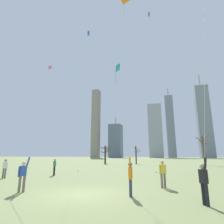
% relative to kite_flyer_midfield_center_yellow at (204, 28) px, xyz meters
% --- Properties ---
extents(ground_plane, '(400.00, 400.00, 0.00)m').
position_rel_kite_flyer_midfield_center_yellow_xyz_m(ground_plane, '(-5.89, 3.05, -6.35)').
color(ground_plane, '#848E56').
extents(kite_flyer_midfield_center_yellow, '(0.84, 9.86, 21.93)m').
position_rel_kite_flyer_midfield_center_yellow_xyz_m(kite_flyer_midfield_center_yellow, '(0.00, 0.00, 0.00)').
color(kite_flyer_midfield_center_yellow, black).
rests_on(kite_flyer_midfield_center_yellow, ground).
extents(kite_flyer_midfield_right_orange, '(5.29, 7.48, 18.53)m').
position_rel_kite_flyer_midfield_center_yellow_xyz_m(kite_flyer_midfield_right_orange, '(-8.39, 3.95, -2.25)').
color(kite_flyer_midfield_right_orange, '#726656').
rests_on(kite_flyer_midfield_right_orange, ground).
extents(kite_flyer_far_back_teal, '(2.08, 5.56, 9.88)m').
position_rel_kite_flyer_midfield_center_yellow_xyz_m(kite_flyer_far_back_teal, '(-3.55, 3.83, -4.39)').
color(kite_flyer_far_back_teal, '#33384C').
rests_on(kite_flyer_far_back_teal, ground).
extents(bystander_strolling_midfield, '(0.51, 0.22, 1.62)m').
position_rel_kite_flyer_midfield_center_yellow_xyz_m(bystander_strolling_midfield, '(-15.20, 7.40, -5.44)').
color(bystander_strolling_midfield, '#726656').
rests_on(bystander_strolling_midfield, ground).
extents(bystander_watching_nearby, '(0.43, 0.36, 1.62)m').
position_rel_kite_flyer_midfield_center_yellow_xyz_m(bystander_watching_nearby, '(-1.78, 6.22, -5.44)').
color(bystander_watching_nearby, '#726656').
rests_on(bystander_watching_nearby, ground).
extents(bystander_far_off_by_trees, '(0.39, 0.38, 1.62)m').
position_rel_kite_flyer_midfield_center_yellow_xyz_m(bystander_far_off_by_trees, '(-12.34, 10.69, -5.44)').
color(bystander_far_off_by_trees, black).
rests_on(bystander_far_off_by_trees, ground).
extents(distant_kite_drifting_left_white, '(6.04, 3.17, 26.47)m').
position_rel_kite_flyer_midfield_center_yellow_xyz_m(distant_kite_drifting_left_white, '(-7.28, 13.98, 14.98)').
color(distant_kite_drifting_left_white, white).
rests_on(distant_kite_drifting_left_white, ground).
extents(distant_kite_drifting_right_blue, '(1.44, 5.35, 23.71)m').
position_rel_kite_flyer_midfield_center_yellow_xyz_m(distant_kite_drifting_right_blue, '(-13.23, 19.87, 14.92)').
color(distant_kite_drifting_right_blue, blue).
rests_on(distant_kite_drifting_right_blue, ground).
extents(distant_kite_low_near_trees_purple, '(4.95, 6.49, 30.36)m').
position_rel_kite_flyer_midfield_center_yellow_xyz_m(distant_kite_low_near_trees_purple, '(-3.37, 26.99, 20.36)').
color(distant_kite_low_near_trees_purple, purple).
rests_on(distant_kite_low_near_trees_purple, ground).
extents(distant_kite_high_overhead_pink, '(0.96, 4.81, 19.97)m').
position_rel_kite_flyer_midfield_center_yellow_xyz_m(distant_kite_high_overhead_pink, '(-23.10, 23.34, 11.32)').
color(distant_kite_high_overhead_pink, pink).
rests_on(distant_kite_high_overhead_pink, ground).
extents(bare_tree_far_right_edge, '(1.19, 3.01, 3.97)m').
position_rel_kite_flyer_midfield_center_yellow_xyz_m(bare_tree_far_right_edge, '(-7.78, 36.54, -4.22)').
color(bare_tree_far_right_edge, '#423326').
rests_on(bare_tree_far_right_edge, ground).
extents(bare_tree_center, '(2.88, 1.01, 6.44)m').
position_rel_kite_flyer_midfield_center_yellow_xyz_m(bare_tree_center, '(6.06, 34.78, -3.17)').
color(bare_tree_center, brown).
rests_on(bare_tree_center, ground).
extents(bare_tree_right_of_center, '(2.56, 1.05, 4.09)m').
position_rel_kite_flyer_midfield_center_yellow_xyz_m(bare_tree_right_of_center, '(-14.83, 35.63, -4.06)').
color(bare_tree_right_of_center, '#423326').
rests_on(bare_tree_right_of_center, ground).
extents(skyline_short_annex, '(5.64, 7.24, 56.91)m').
position_rel_kite_flyer_midfield_center_yellow_xyz_m(skyline_short_annex, '(-55.41, 137.34, 22.11)').
color(skyline_short_annex, gray).
rests_on(skyline_short_annex, ground).
extents(skyline_slender_spire, '(10.65, 5.02, 42.01)m').
position_rel_kite_flyer_midfield_center_yellow_xyz_m(skyline_slender_spire, '(-7.14, 141.45, 14.66)').
color(skyline_slender_spire, '#9EA3AD').
rests_on(skyline_slender_spire, ground).
extents(skyline_mid_tower_right, '(9.11, 8.29, 62.06)m').
position_rel_kite_flyer_midfield_center_yellow_xyz_m(skyline_mid_tower_right, '(27.67, 138.49, 19.96)').
color(skyline_mid_tower_right, gray).
rests_on(skyline_mid_tower_right, ground).
extents(skyline_tall_tower, '(9.93, 11.25, 33.17)m').
position_rel_kite_flyer_midfield_center_yellow_xyz_m(skyline_tall_tower, '(-39.54, 142.27, 7.04)').
color(skyline_tall_tower, slate).
rests_on(skyline_tall_tower, ground).
extents(skyline_wide_slab, '(6.57, 6.93, 58.51)m').
position_rel_kite_flyer_midfield_center_yellow_xyz_m(skyline_wide_slab, '(4.69, 153.70, 19.54)').
color(skyline_wide_slab, gray).
rests_on(skyline_wide_slab, ground).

